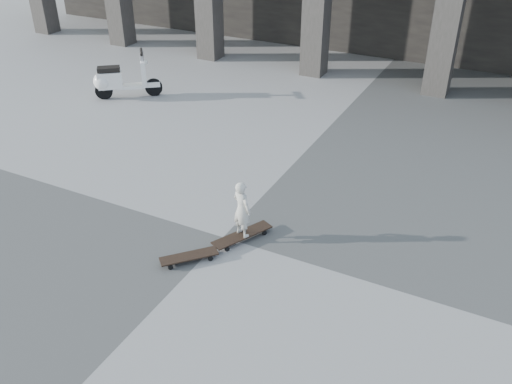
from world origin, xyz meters
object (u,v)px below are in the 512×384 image
at_px(skateboard_spare, 189,257).
at_px(child, 242,209).
at_px(longboard, 242,235).
at_px(scooter, 116,80).

xyz_separation_m(skateboard_spare, child, (0.47, 0.88, 0.52)).
height_order(longboard, skateboard_spare, same).
relative_size(longboard, skateboard_spare, 1.32).
distance_m(longboard, scooter, 7.34).
bearing_deg(skateboard_spare, longboard, 15.07).
xyz_separation_m(skateboard_spare, scooter, (-5.55, 5.06, 0.41)).
height_order(longboard, scooter, scooter).
bearing_deg(child, scooter, -14.16).
distance_m(skateboard_spare, child, 1.12).
xyz_separation_m(longboard, child, (-0.00, 0.00, 0.51)).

